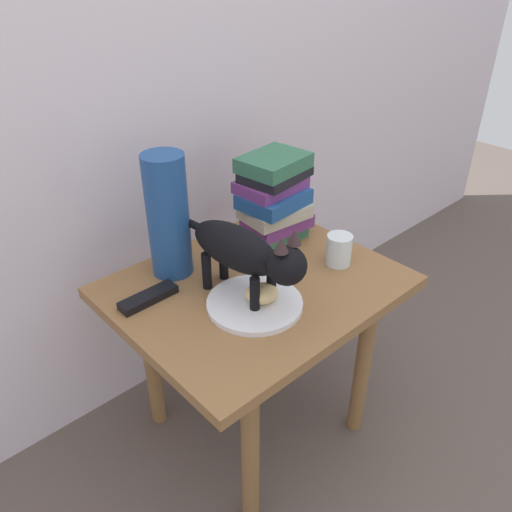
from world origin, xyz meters
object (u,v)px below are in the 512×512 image
plate (255,304)px  green_vase (168,216)px  tv_remote (148,297)px  bread_roll (262,294)px  book_stack (274,199)px  cat (246,252)px  candle_jar (339,251)px  side_table (256,307)px

plate → green_vase: size_ratio=0.71×
plate → tv_remote: (-0.18, 0.19, 0.00)m
bread_roll → tv_remote: bread_roll is taller
book_stack → green_vase: size_ratio=0.78×
cat → candle_jar: cat is taller
side_table → book_stack: (0.19, 0.13, 0.21)m
bread_roll → cat: bearing=95.8°
candle_jar → tv_remote: (-0.48, 0.20, -0.03)m
plate → cat: cat is taller
book_stack → bread_roll: bearing=-139.1°
bread_roll → candle_jar: bearing=0.6°
candle_jar → tv_remote: 0.52m
side_table → bread_roll: size_ratio=8.80×
candle_jar → plate: bearing=177.9°
tv_remote → bread_roll: bearing=-48.4°
candle_jar → tv_remote: bearing=157.1°
book_stack → green_vase: bearing=169.6°
book_stack → candle_jar: (0.04, -0.21, -0.09)m
candle_jar → book_stack: bearing=99.7°
cat → green_vase: bearing=105.1°
book_stack → tv_remote: book_stack is taller
book_stack → tv_remote: 0.46m
plate → book_stack: 0.35m
cat → green_vase: size_ratio=1.47×
plate → tv_remote: 0.26m
book_stack → candle_jar: size_ratio=3.01×
side_table → cat: bearing=-151.8°
side_table → cat: cat is taller
bread_roll → book_stack: size_ratio=0.31×
bread_roll → candle_jar: (0.29, 0.00, -0.00)m
plate → cat: bearing=81.8°
candle_jar → bread_roll: bearing=-179.4°
green_vase → candle_jar: size_ratio=3.83×
side_table → candle_jar: candle_jar is taller
book_stack → green_vase: (-0.32, 0.06, 0.03)m
book_stack → cat: bearing=-146.9°
candle_jar → cat: bearing=170.8°
plate → book_stack: bearing=38.0°
side_table → tv_remote: (-0.25, 0.12, 0.09)m
green_vase → plate: bearing=-78.0°
cat → green_vase: (-0.06, 0.22, 0.03)m
bread_roll → tv_remote: (-0.19, 0.20, -0.03)m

